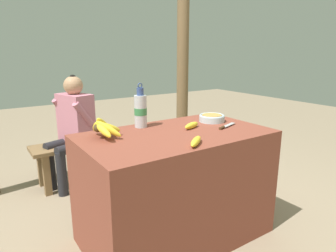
# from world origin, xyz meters

# --- Properties ---
(ground_plane) EXTENTS (12.00, 12.00, 0.00)m
(ground_plane) POSITION_xyz_m (0.00, 0.00, 0.00)
(ground_plane) COLOR gray
(market_counter) EXTENTS (1.25, 0.72, 0.76)m
(market_counter) POSITION_xyz_m (0.00, 0.00, 0.38)
(market_counter) COLOR brown
(market_counter) RESTS_ON ground_plane
(banana_bunch_ripe) EXTENTS (0.18, 0.28, 0.15)m
(banana_bunch_ripe) POSITION_xyz_m (-0.44, 0.15, 0.83)
(banana_bunch_ripe) COLOR #4C381E
(banana_bunch_ripe) RESTS_ON market_counter
(serving_bowl) EXTENTS (0.19, 0.19, 0.05)m
(serving_bowl) POSITION_xyz_m (0.41, 0.11, 0.79)
(serving_bowl) COLOR silver
(serving_bowl) RESTS_ON market_counter
(water_bottle) EXTENTS (0.09, 0.09, 0.31)m
(water_bottle) POSITION_xyz_m (-0.12, 0.26, 0.89)
(water_bottle) COLOR silver
(water_bottle) RESTS_ON market_counter
(loose_banana_front) EXTENTS (0.17, 0.15, 0.04)m
(loose_banana_front) POSITION_xyz_m (-0.05, -0.27, 0.78)
(loose_banana_front) COLOR yellow
(loose_banana_front) RESTS_ON market_counter
(loose_banana_side) EXTENTS (0.17, 0.10, 0.04)m
(loose_banana_side) POSITION_xyz_m (0.16, 0.04, 0.78)
(loose_banana_side) COLOR yellow
(loose_banana_side) RESTS_ON market_counter
(knife) EXTENTS (0.21, 0.09, 0.02)m
(knife) POSITION_xyz_m (0.36, -0.09, 0.77)
(knife) COLOR #BCBCC1
(knife) RESTS_ON market_counter
(wooden_bench) EXTENTS (1.51, 0.32, 0.41)m
(wooden_bench) POSITION_xyz_m (0.04, 1.27, 0.35)
(wooden_bench) COLOR brown
(wooden_bench) RESTS_ON ground_plane
(seated_vendor) EXTENTS (0.46, 0.43, 1.07)m
(seated_vendor) POSITION_xyz_m (-0.33, 1.23, 0.61)
(seated_vendor) COLOR #232328
(seated_vendor) RESTS_ON ground_plane
(banana_bunch_green) EXTENTS (0.16, 0.29, 0.13)m
(banana_bunch_green) POSITION_xyz_m (0.49, 1.27, 0.47)
(banana_bunch_green) COLOR #4C381E
(banana_bunch_green) RESTS_ON wooden_bench
(support_post_far) EXTENTS (0.14, 0.14, 2.42)m
(support_post_far) POSITION_xyz_m (1.13, 1.46, 1.21)
(support_post_far) COLOR brown
(support_post_far) RESTS_ON ground_plane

